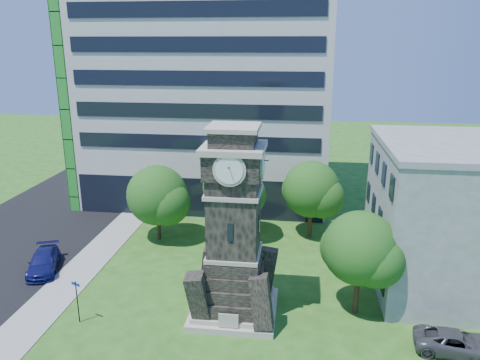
# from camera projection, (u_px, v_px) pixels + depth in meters

# --- Properties ---
(ground) EXTENTS (160.00, 160.00, 0.00)m
(ground) POSITION_uv_depth(u_px,v_px,m) (182.00, 326.00, 28.88)
(ground) COLOR #285518
(ground) RESTS_ON ground
(sidewalk) EXTENTS (3.00, 70.00, 0.06)m
(sidewalk) POSITION_uv_depth(u_px,v_px,m) (74.00, 277.00, 34.82)
(sidewalk) COLOR gray
(sidewalk) RESTS_ON ground
(clock_tower) EXTENTS (5.40, 5.40, 12.22)m
(clock_tower) POSITION_uv_depth(u_px,v_px,m) (234.00, 237.00, 28.90)
(clock_tower) COLOR #B9B1A2
(clock_tower) RESTS_ON ground
(office_tall) EXTENTS (26.20, 15.11, 28.60)m
(office_tall) POSITION_uv_depth(u_px,v_px,m) (208.00, 67.00, 49.78)
(office_tall) COLOR silver
(office_tall) RESTS_ON ground
(car_street_north) EXTENTS (3.59, 5.32, 1.43)m
(car_street_north) POSITION_uv_depth(u_px,v_px,m) (44.00, 262.00, 35.68)
(car_street_north) COLOR navy
(car_street_north) RESTS_ON ground
(car_east_lot) EXTENTS (4.86, 2.67, 1.29)m
(car_east_lot) POSITION_uv_depth(u_px,v_px,m) (457.00, 343.00, 26.20)
(car_east_lot) COLOR #49484D
(car_east_lot) RESTS_ON ground
(street_sign) EXTENTS (0.67, 0.07, 2.81)m
(street_sign) POSITION_uv_depth(u_px,v_px,m) (77.00, 297.00, 28.77)
(street_sign) COLOR black
(street_sign) RESTS_ON ground
(tree_nw) EXTENTS (5.75, 5.22, 6.72)m
(tree_nw) POSITION_uv_depth(u_px,v_px,m) (158.00, 197.00, 40.41)
(tree_nw) COLOR #332114
(tree_nw) RESTS_ON ground
(tree_nc) EXTENTS (5.71, 5.19, 7.37)m
(tree_nc) POSITION_uv_depth(u_px,v_px,m) (233.00, 189.00, 40.58)
(tree_nc) COLOR #332114
(tree_nc) RESTS_ON ground
(tree_ne) EXTENTS (5.47, 4.98, 6.97)m
(tree_ne) POSITION_uv_depth(u_px,v_px,m) (312.00, 191.00, 40.83)
(tree_ne) COLOR #332114
(tree_ne) RESTS_ON ground
(tree_east) EXTENTS (5.16, 4.69, 6.87)m
(tree_east) POSITION_uv_depth(u_px,v_px,m) (361.00, 251.00, 29.11)
(tree_east) COLOR #332114
(tree_east) RESTS_ON ground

